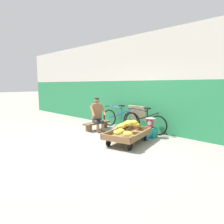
# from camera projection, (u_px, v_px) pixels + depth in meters

# --- Properties ---
(ground_plane) EXTENTS (80.00, 80.00, 0.00)m
(ground_plane) POSITION_uv_depth(u_px,v_px,m) (84.00, 146.00, 5.29)
(ground_plane) COLOR gray
(back_wall) EXTENTS (16.00, 0.30, 3.31)m
(back_wall) POSITION_uv_depth(u_px,v_px,m) (146.00, 83.00, 6.99)
(back_wall) COLOR #287F4C
(back_wall) RESTS_ON ground
(banana_cart) EXTENTS (1.15, 1.59, 0.36)m
(banana_cart) POSITION_uv_depth(u_px,v_px,m) (128.00, 135.00, 5.49)
(banana_cart) COLOR brown
(banana_cart) RESTS_ON ground
(banana_pile) EXTENTS (1.10, 1.35, 0.26)m
(banana_pile) POSITION_uv_depth(u_px,v_px,m) (127.00, 126.00, 5.57)
(banana_pile) COLOR gold
(banana_pile) RESTS_ON banana_cart
(low_bench) EXTENTS (0.35, 1.11, 0.27)m
(low_bench) POSITION_uv_depth(u_px,v_px,m) (97.00, 124.00, 7.18)
(low_bench) COLOR brown
(low_bench) RESTS_ON ground
(vendor_seated) EXTENTS (0.74, 0.63, 1.14)m
(vendor_seated) POSITION_uv_depth(u_px,v_px,m) (98.00, 114.00, 7.05)
(vendor_seated) COLOR brown
(vendor_seated) RESTS_ON ground
(plastic_crate) EXTENTS (0.36, 0.28, 0.30)m
(plastic_crate) POSITION_uv_depth(u_px,v_px,m) (150.00, 132.00, 6.14)
(plastic_crate) COLOR #19847F
(plastic_crate) RESTS_ON ground
(weighing_scale) EXTENTS (0.30, 0.30, 0.29)m
(weighing_scale) POSITION_uv_depth(u_px,v_px,m) (150.00, 123.00, 6.10)
(weighing_scale) COLOR #28282D
(weighing_scale) RESTS_ON plastic_crate
(bicycle_near_left) EXTENTS (1.66, 0.48, 0.86)m
(bicycle_near_left) POSITION_uv_depth(u_px,v_px,m) (119.00, 118.00, 7.50)
(bicycle_near_left) COLOR black
(bicycle_near_left) RESTS_ON ground
(bicycle_far_left) EXTENTS (1.66, 0.48, 0.86)m
(bicycle_far_left) POSITION_uv_depth(u_px,v_px,m) (144.00, 122.00, 6.70)
(bicycle_far_left) COLOR black
(bicycle_far_left) RESTS_ON ground
(sign_board) EXTENTS (0.70, 0.29, 0.87)m
(sign_board) POSITION_uv_depth(u_px,v_px,m) (138.00, 117.00, 7.18)
(sign_board) COLOR #C6B289
(sign_board) RESTS_ON ground
(shopping_bag) EXTENTS (0.18, 0.12, 0.24)m
(shopping_bag) POSITION_uv_depth(u_px,v_px,m) (145.00, 136.00, 5.86)
(shopping_bag) COLOR #3370B7
(shopping_bag) RESTS_ON ground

